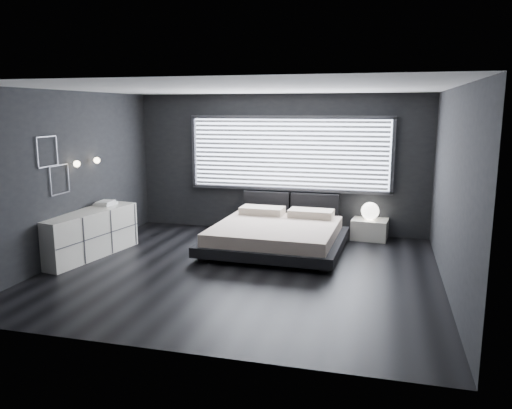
# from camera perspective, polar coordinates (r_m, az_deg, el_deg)

# --- Properties ---
(room) EXTENTS (6.04, 6.00, 2.80)m
(room) POSITION_cam_1_polar(r_m,az_deg,el_deg) (7.59, -1.62, 2.53)
(room) COLOR black
(room) RESTS_ON ground
(window) EXTENTS (4.14, 0.09, 1.52)m
(window) POSITION_cam_1_polar(r_m,az_deg,el_deg) (10.13, 3.75, 5.81)
(window) COLOR white
(window) RESTS_ON ground
(headboard) EXTENTS (1.96, 0.16, 0.52)m
(headboard) POSITION_cam_1_polar(r_m,az_deg,el_deg) (10.21, 3.96, -0.05)
(headboard) COLOR black
(headboard) RESTS_ON ground
(sconce_near) EXTENTS (0.18, 0.11, 0.11)m
(sconce_near) POSITION_cam_1_polar(r_m,az_deg,el_deg) (8.85, -19.81, 4.40)
(sconce_near) COLOR silver
(sconce_near) RESTS_ON ground
(sconce_far) EXTENTS (0.18, 0.11, 0.11)m
(sconce_far) POSITION_cam_1_polar(r_m,az_deg,el_deg) (9.35, -17.75, 4.83)
(sconce_far) COLOR silver
(sconce_far) RESTS_ON ground
(wall_art_upper) EXTENTS (0.01, 0.48, 0.48)m
(wall_art_upper) POSITION_cam_1_polar(r_m,az_deg,el_deg) (8.40, -22.74, 5.59)
(wall_art_upper) COLOR #47474C
(wall_art_upper) RESTS_ON ground
(wall_art_lower) EXTENTS (0.01, 0.48, 0.48)m
(wall_art_lower) POSITION_cam_1_polar(r_m,az_deg,el_deg) (8.65, -21.52, 2.67)
(wall_art_lower) COLOR #47474C
(wall_art_lower) RESTS_ON ground
(bed) EXTENTS (2.44, 2.34, 0.61)m
(bed) POSITION_cam_1_polar(r_m,az_deg,el_deg) (8.96, 2.32, -3.45)
(bed) COLOR black
(bed) RESTS_ON ground
(nightstand) EXTENTS (0.72, 0.62, 0.39)m
(nightstand) POSITION_cam_1_polar(r_m,az_deg,el_deg) (9.98, 12.86, -2.75)
(nightstand) COLOR white
(nightstand) RESTS_ON ground
(orb_lamp) EXTENTS (0.34, 0.34, 0.34)m
(orb_lamp) POSITION_cam_1_polar(r_m,az_deg,el_deg) (9.86, 12.91, -0.73)
(orb_lamp) COLOR white
(orb_lamp) RESTS_ON nightstand
(dresser) EXTENTS (0.89, 2.04, 0.79)m
(dresser) POSITION_cam_1_polar(r_m,az_deg,el_deg) (9.02, -18.65, -3.20)
(dresser) COLOR white
(dresser) RESTS_ON ground
(book_stack) EXTENTS (0.30, 0.39, 0.08)m
(book_stack) POSITION_cam_1_polar(r_m,az_deg,el_deg) (9.41, -16.82, 0.16)
(book_stack) COLOR silver
(book_stack) RESTS_ON dresser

